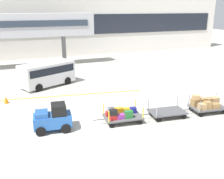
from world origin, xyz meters
The scene contains 10 objects.
ground_plane centered at (0.00, 0.00, 0.00)m, with size 120.00×120.00×0.00m, color #B2ADA0.
apron_lead_line centered at (-2.13, 8.35, 0.00)m, with size 16.19×0.20×0.01m, color yellow.
terminal_building centered at (0.00, 25.98, 4.08)m, with size 58.94×2.51×8.15m.
jet_bridge centered at (-4.05, 19.99, 4.81)m, with size 18.02×3.00×6.16m.
baggage_tug centered at (-2.22, 2.31, 0.75)m, with size 2.21×1.43×1.58m.
baggage_cart_lead centered at (1.81, 1.89, 0.52)m, with size 3.06×1.65×1.10m.
baggage_cart_middle centered at (4.89, 1.52, 0.35)m, with size 3.06×1.65×1.10m.
baggage_cart_tail centered at (7.78, 1.26, 0.56)m, with size 3.06×1.65×1.15m.
shuttle_van centered at (-1.24, 11.38, 1.23)m, with size 5.15×3.73×2.10m.
safety_cone_near centered at (-4.78, 8.02, 0.28)m, with size 0.36×0.36×0.55m, color orange.
Camera 1 is at (-3.99, -11.18, 6.73)m, focal length 40.64 mm.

